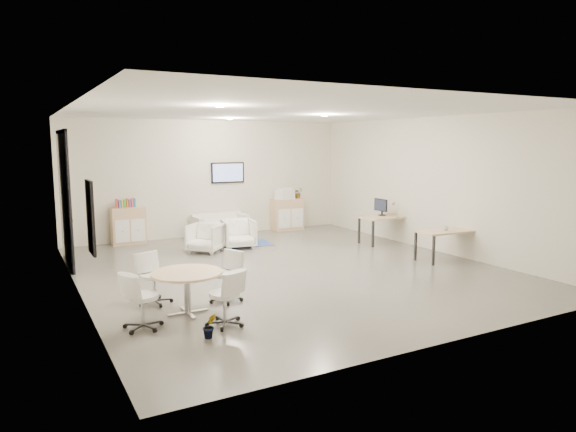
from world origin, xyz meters
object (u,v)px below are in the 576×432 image
(armchair_left, at_px, (205,236))
(armchair_right, at_px, (239,232))
(sideboard_right, at_px, (287,214))
(desk_rear, at_px, (386,219))
(sideboard_left, at_px, (128,226))
(loveseat, at_px, (220,226))
(desk_front, at_px, (445,233))
(round_table, at_px, (187,277))

(armchair_left, xyz_separation_m, armchair_right, (0.90, 0.09, 0.01))
(sideboard_right, bearing_deg, desk_rear, -67.33)
(sideboard_left, distance_m, desk_rear, 6.63)
(sideboard_left, bearing_deg, loveseat, -3.04)
(sideboard_right, xyz_separation_m, loveseat, (-2.21, -0.12, -0.16))
(sideboard_left, relative_size, armchair_right, 1.21)
(armchair_right, bearing_deg, desk_rear, -9.01)
(desk_rear, bearing_deg, desk_front, -96.42)
(sideboard_left, distance_m, round_table, 6.04)
(sideboard_right, distance_m, desk_front, 5.34)
(sideboard_left, height_order, armchair_right, sideboard_left)
(sideboard_left, xyz_separation_m, armchair_left, (1.40, -1.89, -0.10))
(armchair_right, relative_size, round_table, 0.73)
(sideboard_left, xyz_separation_m, desk_rear, (5.90, -3.03, 0.16))
(armchair_left, distance_m, desk_rear, 4.65)
(sideboard_left, height_order, desk_front, sideboard_left)
(sideboard_right, bearing_deg, loveseat, -176.84)
(armchair_left, relative_size, desk_rear, 0.54)
(sideboard_right, relative_size, desk_front, 0.71)
(sideboard_right, xyz_separation_m, armchair_left, (-3.24, -1.89, -0.09))
(loveseat, bearing_deg, desk_rear, -42.36)
(armchair_right, distance_m, round_table, 4.98)
(armchair_right, relative_size, desk_rear, 0.57)
(sideboard_right, relative_size, armchair_left, 1.24)
(sideboard_right, distance_m, round_table, 7.82)
(sideboard_right, bearing_deg, armchair_left, -149.81)
(loveseat, distance_m, armchair_left, 2.05)
(desk_rear, bearing_deg, armchair_right, 157.88)
(armchair_right, xyz_separation_m, desk_rear, (3.61, -1.22, 0.24))
(sideboard_right, distance_m, armchair_right, 2.96)
(desk_rear, distance_m, round_table, 6.93)
(loveseat, bearing_deg, sideboard_left, 174.51)
(desk_front, distance_m, round_table, 6.18)
(desk_rear, bearing_deg, round_table, -157.68)
(armchair_left, height_order, armchair_right, armchair_right)
(loveseat, bearing_deg, round_table, -117.61)
(sideboard_right, height_order, desk_rear, sideboard_right)
(sideboard_left, bearing_deg, armchair_right, -38.22)
(desk_rear, xyz_separation_m, round_table, (-6.24, -3.00, -0.06))
(loveseat, relative_size, desk_front, 1.14)
(desk_front, bearing_deg, sideboard_left, 141.35)
(sideboard_right, bearing_deg, round_table, -129.57)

